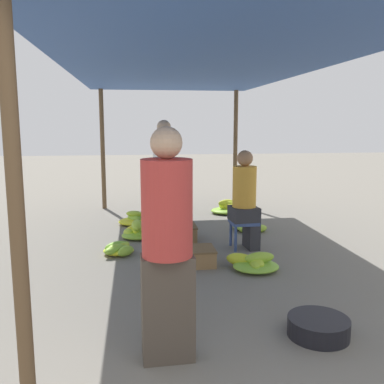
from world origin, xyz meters
The scene contains 17 objects.
canopy_post_front_left centered at (-1.26, 0.30, 1.11)m, with size 0.08×0.08×2.21m, color brown.
canopy_post_back_left centered at (-1.26, 6.27, 1.11)m, with size 0.08×0.08×2.21m, color brown.
canopy_post_back_right centered at (1.26, 6.27, 1.11)m, with size 0.08×0.08×2.21m, color brown.
canopy_tarp centered at (0.00, 3.29, 2.23)m, with size 2.92×6.37×0.04m, color #33569E.
vendor_foreground centered at (-0.48, 0.89, 0.82)m, with size 0.36×0.35×1.58m.
stool centered at (0.69, 3.37, 0.30)m, with size 0.34×0.34×0.36m.
vendor_seated centered at (0.71, 3.37, 0.65)m, with size 0.37×0.37×1.26m.
basin_black centered at (0.67, 1.04, 0.07)m, with size 0.47×0.47×0.15m.
banana_pile_left_0 centered at (-0.90, 3.32, 0.07)m, with size 0.42×0.50×0.15m.
banana_pile_left_1 centered at (-0.66, 4.03, 0.09)m, with size 0.57×0.48×0.27m.
banana_pile_left_2 centered at (-0.64, 4.91, 0.07)m, with size 0.63×0.55×0.22m.
banana_pile_right_0 centered at (0.59, 2.54, 0.08)m, with size 0.58×0.50×0.21m.
banana_pile_right_1 centered at (1.00, 4.24, 0.08)m, with size 0.51×0.49×0.28m.
banana_pile_right_2 centered at (0.95, 5.50, 0.09)m, with size 0.57×0.55×0.25m.
crate_near centered at (0.01, 2.81, 0.10)m, with size 0.39×0.39×0.20m.
crate_mid centered at (-0.08, 3.87, 0.11)m, with size 0.44×0.44×0.21m.
shopper_walking_mid centered at (-0.22, 4.85, 0.86)m, with size 0.43×0.43×1.65m.
Camera 1 is at (-0.69, -1.83, 1.60)m, focal length 40.00 mm.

